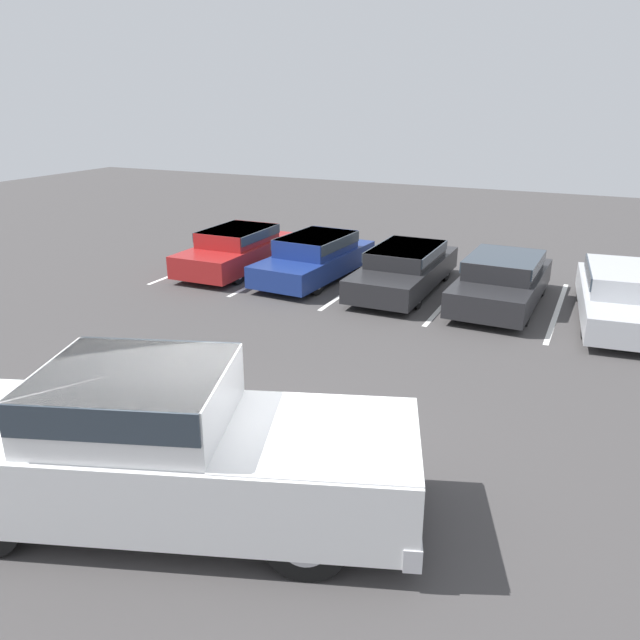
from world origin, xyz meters
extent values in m
plane|color=#423F3F|center=(0.00, 0.00, 0.00)|extent=(60.00, 60.00, 0.00)
cube|color=white|center=(-7.25, 9.34, 0.00)|extent=(0.12, 4.93, 0.01)
cube|color=white|center=(-4.64, 9.34, 0.00)|extent=(0.12, 4.93, 0.01)
cube|color=white|center=(-2.02, 9.34, 0.00)|extent=(0.12, 4.93, 0.01)
cube|color=white|center=(0.60, 9.34, 0.00)|extent=(0.12, 4.93, 0.01)
cube|color=white|center=(3.22, 9.34, 0.00)|extent=(0.12, 4.93, 0.01)
cube|color=white|center=(-0.36, -0.99, 0.77)|extent=(6.35, 3.90, 0.98)
cube|color=white|center=(-0.65, -1.09, 1.60)|extent=(2.66, 2.47, 0.69)
cube|color=#2D3842|center=(-0.65, -1.09, 1.76)|extent=(2.64, 2.52, 0.38)
cube|color=white|center=(1.43, -0.36, 1.21)|extent=(2.75, 2.57, 0.14)
cube|color=silver|center=(2.41, -0.02, 0.40)|extent=(0.87, 2.01, 0.28)
cylinder|color=black|center=(1.07, 0.40, 0.46)|extent=(0.97, 0.59, 0.92)
cylinder|color=#ADADB2|center=(1.07, 0.40, 0.46)|extent=(0.58, 0.47, 0.51)
cylinder|color=black|center=(1.62, -1.19, 0.46)|extent=(0.97, 0.59, 0.92)
cylinder|color=#ADADB2|center=(1.62, -1.19, 0.46)|extent=(0.58, 0.47, 0.51)
cylinder|color=black|center=(-2.35, -0.80, 0.46)|extent=(0.97, 0.59, 0.92)
cylinder|color=#ADADB2|center=(-2.35, -0.80, 0.46)|extent=(0.58, 0.47, 0.51)
cube|color=maroon|center=(-5.86, 9.27, 0.49)|extent=(1.82, 4.39, 0.62)
cube|color=maroon|center=(-5.86, 9.36, 1.02)|extent=(1.59, 2.29, 0.44)
cube|color=#2D3842|center=(-5.86, 9.36, 1.11)|extent=(1.66, 2.25, 0.27)
cylinder|color=black|center=(-5.07, 8.01, 0.32)|extent=(0.21, 0.64, 0.63)
cylinder|color=#ADADB2|center=(-5.07, 8.01, 0.32)|extent=(0.22, 0.35, 0.35)
cylinder|color=black|center=(-6.62, 8.00, 0.32)|extent=(0.21, 0.64, 0.63)
cylinder|color=#ADADB2|center=(-6.62, 8.00, 0.32)|extent=(0.22, 0.35, 0.35)
cylinder|color=black|center=(-5.10, 10.55, 0.32)|extent=(0.21, 0.64, 0.63)
cylinder|color=#ADADB2|center=(-5.10, 10.55, 0.32)|extent=(0.22, 0.35, 0.35)
cylinder|color=black|center=(-6.64, 10.53, 0.32)|extent=(0.21, 0.64, 0.63)
cylinder|color=#ADADB2|center=(-6.64, 10.53, 0.32)|extent=(0.22, 0.35, 0.35)
cube|color=navy|center=(-3.34, 9.38, 0.47)|extent=(1.98, 4.53, 0.57)
cube|color=navy|center=(-3.33, 9.46, 1.00)|extent=(1.65, 2.39, 0.49)
cube|color=#2D3842|center=(-3.33, 9.46, 1.09)|extent=(1.72, 2.35, 0.29)
cylinder|color=black|center=(-2.68, 8.05, 0.33)|extent=(0.26, 0.67, 0.66)
cylinder|color=#ADADB2|center=(-2.68, 8.05, 0.33)|extent=(0.26, 0.37, 0.36)
cylinder|color=black|center=(-4.15, 8.13, 0.33)|extent=(0.26, 0.67, 0.66)
cylinder|color=#ADADB2|center=(-4.15, 8.13, 0.33)|extent=(0.26, 0.37, 0.36)
cylinder|color=black|center=(-2.53, 10.62, 0.33)|extent=(0.26, 0.67, 0.66)
cylinder|color=#ADADB2|center=(-2.53, 10.62, 0.33)|extent=(0.26, 0.37, 0.36)
cylinder|color=black|center=(-3.99, 10.70, 0.33)|extent=(0.26, 0.67, 0.66)
cylinder|color=#ADADB2|center=(-3.99, 10.70, 0.33)|extent=(0.26, 0.37, 0.36)
cube|color=#232326|center=(-0.71, 9.43, 0.47)|extent=(1.73, 4.74, 0.57)
cube|color=#232326|center=(-0.71, 9.52, 0.96)|extent=(1.52, 2.47, 0.41)
cube|color=#2D3842|center=(-0.71, 9.52, 1.04)|extent=(1.59, 2.42, 0.24)
cylinder|color=black|center=(0.03, 8.05, 0.33)|extent=(0.22, 0.66, 0.66)
cylinder|color=#ADADB2|center=(0.03, 8.05, 0.33)|extent=(0.23, 0.36, 0.36)
cylinder|color=black|center=(-1.45, 8.05, 0.33)|extent=(0.22, 0.66, 0.66)
cylinder|color=#ADADB2|center=(-1.45, 8.05, 0.33)|extent=(0.23, 0.36, 0.36)
cylinder|color=black|center=(0.03, 10.80, 0.33)|extent=(0.22, 0.66, 0.66)
cylinder|color=#ADADB2|center=(0.03, 10.80, 0.33)|extent=(0.23, 0.36, 0.36)
cylinder|color=black|center=(-1.45, 10.80, 0.33)|extent=(0.22, 0.66, 0.66)
cylinder|color=#ADADB2|center=(-1.45, 10.80, 0.33)|extent=(0.23, 0.36, 0.36)
cube|color=#232326|center=(1.86, 9.20, 0.49)|extent=(1.90, 4.36, 0.60)
cube|color=#232326|center=(1.86, 9.29, 1.01)|extent=(1.64, 2.28, 0.45)
cube|color=#2D3842|center=(1.86, 9.29, 1.10)|extent=(1.71, 2.24, 0.27)
cylinder|color=black|center=(2.62, 7.94, 0.34)|extent=(0.22, 0.68, 0.68)
cylinder|color=#ADADB2|center=(2.62, 7.94, 0.34)|extent=(0.22, 0.38, 0.37)
cylinder|color=black|center=(1.05, 7.97, 0.34)|extent=(0.22, 0.68, 0.68)
cylinder|color=#ADADB2|center=(1.05, 7.97, 0.34)|extent=(0.22, 0.38, 0.37)
cylinder|color=black|center=(2.68, 10.44, 0.34)|extent=(0.22, 0.68, 0.68)
cylinder|color=#ADADB2|center=(2.68, 10.44, 0.34)|extent=(0.22, 0.38, 0.37)
cylinder|color=black|center=(1.11, 10.47, 0.34)|extent=(0.22, 0.68, 0.68)
cylinder|color=#ADADB2|center=(1.11, 10.47, 0.34)|extent=(0.22, 0.38, 0.37)
cube|color=#B7BABF|center=(4.58, 9.10, 0.48)|extent=(2.23, 4.89, 0.58)
cube|color=#B7BABF|center=(4.57, 9.20, 1.01)|extent=(1.79, 2.61, 0.48)
cube|color=#2D3842|center=(4.57, 9.20, 1.11)|extent=(1.86, 2.57, 0.29)
cylinder|color=black|center=(3.97, 7.66, 0.34)|extent=(0.30, 0.69, 0.67)
cylinder|color=#ADADB2|center=(3.97, 7.66, 0.34)|extent=(0.28, 0.39, 0.37)
cylinder|color=black|center=(3.69, 10.39, 0.34)|extent=(0.30, 0.69, 0.67)
cylinder|color=#ADADB2|center=(3.69, 10.39, 0.34)|extent=(0.28, 0.39, 0.37)
camera|label=1|loc=(4.08, -6.08, 4.90)|focal=35.00mm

